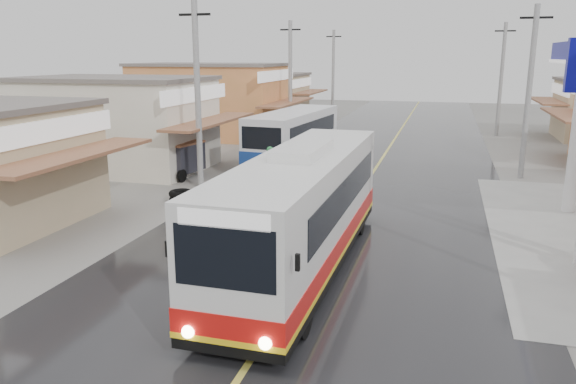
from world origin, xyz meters
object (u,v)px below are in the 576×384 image
object	(u,v)px
cyclist	(271,180)
tyre_stack	(181,196)
coach_bus	(303,210)
tricycle_near	(182,157)
second_bus	(294,136)

from	to	relation	value
cyclist	tyre_stack	distance (m)	3.73
coach_bus	tricycle_near	world-z (taller)	coach_bus
tricycle_near	coach_bus	bearing A→B (deg)	-39.54
second_bus	tricycle_near	world-z (taller)	second_bus
second_bus	tricycle_near	distance (m)	6.29
tyre_stack	cyclist	bearing A→B (deg)	29.82
tricycle_near	tyre_stack	distance (m)	4.92
tricycle_near	tyre_stack	size ratio (longest dim) A/B	2.49
coach_bus	tyre_stack	distance (m)	8.60
coach_bus	second_bus	distance (m)	15.02
second_bus	tricycle_near	size ratio (longest dim) A/B	3.58
coach_bus	tricycle_near	xyz separation A→B (m)	(-8.52, 9.93, -0.67)
second_bus	cyclist	size ratio (longest dim) A/B	4.06
coach_bus	tricycle_near	bearing A→B (deg)	131.46
second_bus	tricycle_near	bearing A→B (deg)	-128.73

